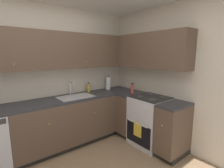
# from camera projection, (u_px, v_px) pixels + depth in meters

# --- Properties ---
(wall_back) EXTENTS (3.97, 0.05, 2.53)m
(wall_back) POSITION_uv_depth(u_px,v_px,m) (35.00, 78.00, 2.95)
(wall_back) COLOR beige
(wall_back) RESTS_ON ground_plane
(wall_right) EXTENTS (0.05, 3.36, 2.53)m
(wall_right) POSITION_uv_depth(u_px,v_px,m) (183.00, 79.00, 2.85)
(wall_right) COLOR beige
(wall_right) RESTS_ON ground_plane
(lower_cabinets_back) EXTENTS (1.85, 0.62, 0.86)m
(lower_cabinets_back) POSITION_uv_depth(u_px,v_px,m) (67.00, 122.00, 3.09)
(lower_cabinets_back) COLOR brown
(lower_cabinets_back) RESTS_ON ground_plane
(countertop_back) EXTENTS (3.06, 0.60, 0.03)m
(countertop_back) POSITION_uv_depth(u_px,v_px,m) (66.00, 99.00, 3.01)
(countertop_back) COLOR #2D2D33
(countertop_back) RESTS_ON lower_cabinets_back
(lower_cabinets_right) EXTENTS (0.62, 1.27, 0.86)m
(lower_cabinets_right) POSITION_uv_depth(u_px,v_px,m) (151.00, 122.00, 3.09)
(lower_cabinets_right) COLOR brown
(lower_cabinets_right) RESTS_ON ground_plane
(countertop_right) EXTENTS (0.60, 1.27, 0.03)m
(countertop_right) POSITION_uv_depth(u_px,v_px,m) (152.00, 99.00, 3.01)
(countertop_right) COLOR #2D2D33
(countertop_right) RESTS_ON lower_cabinets_right
(oven_range) EXTENTS (0.68, 0.62, 1.05)m
(oven_range) POSITION_uv_depth(u_px,v_px,m) (150.00, 120.00, 3.13)
(oven_range) COLOR silver
(oven_range) RESTS_ON ground_plane
(upper_cabinets_back) EXTENTS (2.74, 0.34, 0.64)m
(upper_cabinets_back) POSITION_uv_depth(u_px,v_px,m) (51.00, 51.00, 2.87)
(upper_cabinets_back) COLOR brown
(upper_cabinets_right) EXTENTS (0.32, 1.82, 0.64)m
(upper_cabinets_right) POSITION_uv_depth(u_px,v_px,m) (144.00, 51.00, 3.22)
(upper_cabinets_right) COLOR brown
(sink) EXTENTS (0.63, 0.40, 0.10)m
(sink) POSITION_uv_depth(u_px,v_px,m) (76.00, 99.00, 3.11)
(sink) COLOR #B7B7BC
(sink) RESTS_ON countertop_back
(faucet) EXTENTS (0.07, 0.16, 0.26)m
(faucet) POSITION_uv_depth(u_px,v_px,m) (71.00, 87.00, 3.24)
(faucet) COLOR silver
(faucet) RESTS_ON countertop_back
(soap_bottle) EXTENTS (0.06, 0.06, 0.20)m
(soap_bottle) POSITION_uv_depth(u_px,v_px,m) (89.00, 88.00, 3.49)
(soap_bottle) COLOR gold
(soap_bottle) RESTS_ON countertop_back
(paper_towel_roll) EXTENTS (0.11, 0.11, 0.33)m
(paper_towel_roll) POSITION_uv_depth(u_px,v_px,m) (108.00, 83.00, 3.76)
(paper_towel_roll) COLOR white
(paper_towel_roll) RESTS_ON countertop_back
(oil_bottle) EXTENTS (0.07, 0.07, 0.21)m
(oil_bottle) POSITION_uv_depth(u_px,v_px,m) (132.00, 88.00, 3.39)
(oil_bottle) COLOR #BF4C3F
(oil_bottle) RESTS_ON countertop_right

